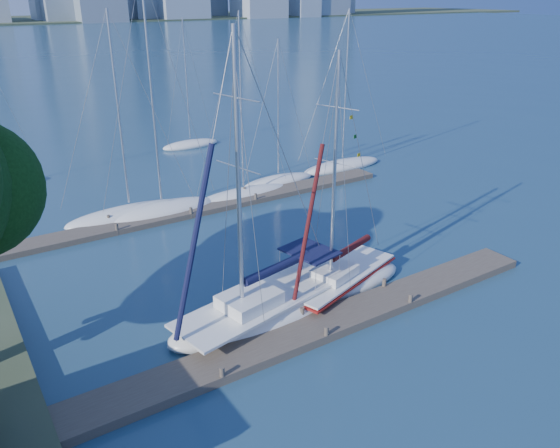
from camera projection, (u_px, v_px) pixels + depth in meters
ground at (314, 333)px, 24.21m from camera, size 700.00×700.00×0.00m
near_dock at (314, 329)px, 24.13m from camera, size 26.00×2.00×0.40m
far_dock at (200, 209)px, 37.50m from camera, size 30.00×1.80×0.36m
sailboat_navy at (260, 302)px, 24.73m from camera, size 9.49×4.73×13.54m
sailboat_maroon at (340, 271)px, 27.46m from camera, size 7.96×4.65×12.26m
bg_boat_1 at (130, 214)px, 36.45m from camera, size 8.94×5.06×13.48m
bg_boat_2 at (162, 210)px, 36.98m from camera, size 7.85×2.53×15.77m
bg_boat_3 at (244, 194)px, 40.14m from camera, size 7.42×2.12×13.17m
bg_boat_4 at (278, 181)px, 42.96m from camera, size 6.24×2.09×11.20m
bg_boat_5 at (342, 165)px, 46.70m from camera, size 8.20×4.60×13.14m
bg_boat_6 at (5, 183)px, 42.51m from camera, size 6.13×3.93×11.16m
bg_boat_7 at (191, 144)px, 53.25m from camera, size 6.06×3.72×12.17m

